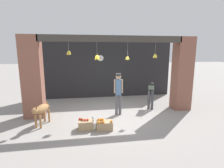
{
  "coord_description": "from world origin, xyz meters",
  "views": [
    {
      "loc": [
        -1.13,
        -6.48,
        2.49
      ],
      "look_at": [
        0.0,
        0.42,
        1.16
      ],
      "focal_mm": 28.0,
      "sensor_mm": 36.0,
      "label": 1
    }
  ],
  "objects_px": {
    "worker_stooping": "(151,92)",
    "water_bottle": "(93,120)",
    "wall_clock": "(101,58)",
    "dog": "(41,110)",
    "fruit_crate_oranges": "(104,125)",
    "shopkeeper": "(118,91)",
    "fruit_crate_apples": "(86,125)"
  },
  "relations": [
    {
      "from": "worker_stooping",
      "to": "water_bottle",
      "type": "distance_m",
      "value": 2.98
    },
    {
      "from": "water_bottle",
      "to": "wall_clock",
      "type": "xyz_separation_m",
      "value": [
        0.64,
        3.47,
        2.01
      ]
    },
    {
      "from": "dog",
      "to": "fruit_crate_oranges",
      "type": "relative_size",
      "value": 1.98
    },
    {
      "from": "worker_stooping",
      "to": "water_bottle",
      "type": "bearing_deg",
      "value": -128.97
    },
    {
      "from": "fruit_crate_oranges",
      "to": "wall_clock",
      "type": "bearing_deg",
      "value": 85.75
    },
    {
      "from": "shopkeeper",
      "to": "water_bottle",
      "type": "relative_size",
      "value": 7.31
    },
    {
      "from": "fruit_crate_apples",
      "to": "water_bottle",
      "type": "bearing_deg",
      "value": 59.77
    },
    {
      "from": "shopkeeper",
      "to": "fruit_crate_apples",
      "type": "distance_m",
      "value": 1.9
    },
    {
      "from": "worker_stooping",
      "to": "wall_clock",
      "type": "height_order",
      "value": "wall_clock"
    },
    {
      "from": "shopkeeper",
      "to": "wall_clock",
      "type": "bearing_deg",
      "value": -73.95
    },
    {
      "from": "dog",
      "to": "wall_clock",
      "type": "bearing_deg",
      "value": 163.78
    },
    {
      "from": "worker_stooping",
      "to": "fruit_crate_oranges",
      "type": "bearing_deg",
      "value": -116.22
    },
    {
      "from": "fruit_crate_apples",
      "to": "fruit_crate_oranges",
      "type": "bearing_deg",
      "value": -12.05
    },
    {
      "from": "shopkeeper",
      "to": "wall_clock",
      "type": "height_order",
      "value": "wall_clock"
    },
    {
      "from": "worker_stooping",
      "to": "water_bottle",
      "type": "relative_size",
      "value": 4.77
    },
    {
      "from": "shopkeeper",
      "to": "dog",
      "type": "bearing_deg",
      "value": 19.87
    },
    {
      "from": "worker_stooping",
      "to": "dog",
      "type": "bearing_deg",
      "value": -139.84
    },
    {
      "from": "fruit_crate_apples",
      "to": "wall_clock",
      "type": "xyz_separation_m",
      "value": [
        0.89,
        3.9,
        1.96
      ]
    },
    {
      "from": "dog",
      "to": "fruit_crate_apples",
      "type": "bearing_deg",
      "value": 88.37
    },
    {
      "from": "worker_stooping",
      "to": "water_bottle",
      "type": "height_order",
      "value": "worker_stooping"
    },
    {
      "from": "dog",
      "to": "fruit_crate_apples",
      "type": "relative_size",
      "value": 2.12
    },
    {
      "from": "worker_stooping",
      "to": "fruit_crate_apples",
      "type": "relative_size",
      "value": 2.28
    },
    {
      "from": "shopkeeper",
      "to": "fruit_crate_apples",
      "type": "relative_size",
      "value": 3.49
    },
    {
      "from": "worker_stooping",
      "to": "fruit_crate_oranges",
      "type": "distance_m",
      "value": 2.98
    },
    {
      "from": "fruit_crate_oranges",
      "to": "water_bottle",
      "type": "distance_m",
      "value": 0.65
    },
    {
      "from": "fruit_crate_apples",
      "to": "water_bottle",
      "type": "distance_m",
      "value": 0.5
    },
    {
      "from": "shopkeeper",
      "to": "fruit_crate_apples",
      "type": "height_order",
      "value": "shopkeeper"
    },
    {
      "from": "dog",
      "to": "water_bottle",
      "type": "relative_size",
      "value": 4.44
    },
    {
      "from": "dog",
      "to": "worker_stooping",
      "type": "height_order",
      "value": "worker_stooping"
    },
    {
      "from": "shopkeeper",
      "to": "fruit_crate_oranges",
      "type": "relative_size",
      "value": 3.25
    },
    {
      "from": "shopkeeper",
      "to": "worker_stooping",
      "type": "relative_size",
      "value": 1.53
    },
    {
      "from": "dog",
      "to": "water_bottle",
      "type": "xyz_separation_m",
      "value": [
        1.7,
        -0.11,
        -0.44
      ]
    }
  ]
}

